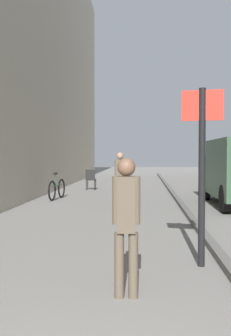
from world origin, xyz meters
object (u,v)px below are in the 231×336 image
object	(u,v)px
cafe_chair_near_window	(91,178)
bicycle_leaning	(57,189)
street_sign_post	(202,161)
pedestrian_main_foreground	(126,217)
pedestrian_mid_block	(120,175)

from	to	relation	value
cafe_chair_near_window	bicycle_leaning	bearing A→B (deg)	-98.70
bicycle_leaning	cafe_chair_near_window	world-z (taller)	bicycle_leaning
street_sign_post	bicycle_leaning	bearing A→B (deg)	-54.16
street_sign_post	pedestrian_main_foreground	bearing A→B (deg)	63.92
pedestrian_mid_block	bicycle_leaning	bearing A→B (deg)	147.16
street_sign_post	cafe_chair_near_window	size ratio (longest dim) A/B	2.77
pedestrian_main_foreground	pedestrian_mid_block	distance (m)	8.15
bicycle_leaning	pedestrian_main_foreground	bearing A→B (deg)	-66.73
pedestrian_mid_block	bicycle_leaning	xyz separation A→B (m)	(-2.41, 1.85, -0.60)
bicycle_leaning	street_sign_post	bearing A→B (deg)	-58.28
pedestrian_main_foreground	cafe_chair_near_window	xyz separation A→B (m)	(-2.22, 13.86, -0.38)
pedestrian_main_foreground	bicycle_leaning	distance (m)	10.42
cafe_chair_near_window	pedestrian_main_foreground	bearing A→B (deg)	-78.94
pedestrian_main_foreground	street_sign_post	distance (m)	1.84
pedestrian_main_foreground	street_sign_post	world-z (taller)	street_sign_post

